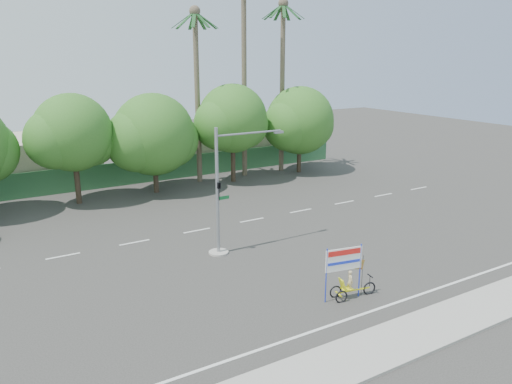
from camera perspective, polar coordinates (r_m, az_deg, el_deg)
ground at (r=25.99m, az=4.74°, el=-8.79°), size 120.00×120.00×0.00m
sidewalk_near at (r=21.04m, az=17.14°, el=-15.49°), size 50.00×2.40×0.12m
fence at (r=44.07m, az=-11.69°, el=2.46°), size 38.00×0.08×2.00m
building_left at (r=46.17m, az=-25.46°, el=3.12°), size 12.00×8.00×4.00m
building_right at (r=51.00m, az=-4.94°, el=5.37°), size 14.00×8.00×3.60m
tree_left at (r=38.23m, az=-20.27°, el=6.08°), size 6.66×5.60×8.07m
tree_center at (r=39.84m, az=-11.70°, el=6.18°), size 7.62×6.40×7.85m
tree_right at (r=42.52m, az=-2.75°, el=8.10°), size 6.90×5.80×8.36m
tree_far_right at (r=46.28m, az=4.99°, el=7.91°), size 7.38×6.20×7.94m
palm_tall at (r=44.48m, az=-1.38°, el=15.19°), size 3.73×3.79×17.45m
palm_mid at (r=46.60m, az=3.04°, el=13.87°), size 3.73×3.79×15.45m
palm_short at (r=42.47m, az=-6.79°, el=12.91°), size 3.73×3.79×14.45m
traffic_signal at (r=27.10m, az=-3.83°, el=-1.16°), size 4.72×1.10×7.00m
trike_billboard at (r=22.98m, az=10.45°, el=-9.54°), size 2.59×0.86×2.58m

